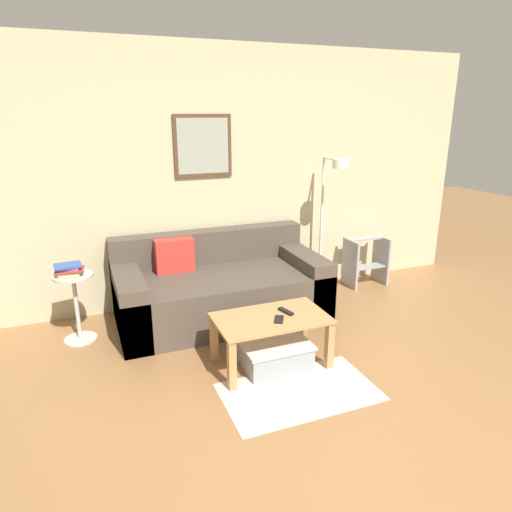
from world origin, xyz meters
The scene contains 11 objects.
wall_back centered at (0.00, 3.11, 1.28)m, with size 5.60×0.09×2.55m.
area_rug centered at (-0.15, 1.17, 0.00)m, with size 1.10×0.64×0.01m, color beige.
couch centered at (-0.29, 2.60, 0.28)m, with size 1.95×0.97×0.78m.
coffee_table centered at (-0.18, 1.60, 0.32)m, with size 0.87×0.52×0.40m.
storage_bin centered at (-0.17, 1.58, 0.10)m, with size 0.53×0.44×0.21m.
floor_lamp centered at (0.98, 2.76, 0.88)m, with size 0.26×0.53×1.47m.
side_table centered at (-1.58, 2.58, 0.36)m, with size 0.33×0.33×0.61m.
book_stack centered at (-1.60, 2.58, 0.66)m, with size 0.24×0.20×0.10m.
remote_control centered at (-0.04, 1.63, 0.41)m, with size 0.04×0.15×0.02m, color black.
cell_phone centered at (-0.15, 1.53, 0.41)m, with size 0.07×0.14×0.01m, color black.
step_stool centered at (1.53, 2.82, 0.29)m, with size 0.45×0.31×0.54m.
Camera 1 is at (-1.47, -1.33, 1.92)m, focal length 32.00 mm.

